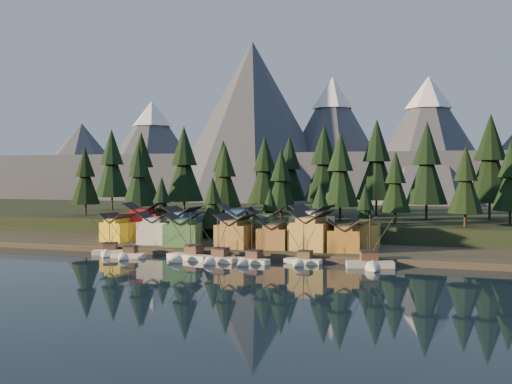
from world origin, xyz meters
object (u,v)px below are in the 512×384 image
(boat_0, at_px, (108,246))
(house_front_0, at_px, (118,227))
(boat_2, at_px, (185,251))
(house_front_1, at_px, (155,227))
(boat_3, at_px, (215,253))
(boat_4, at_px, (249,255))
(boat_5, at_px, (302,255))
(house_back_0, at_px, (143,220))
(boat_1, at_px, (127,250))
(boat_6, at_px, (371,257))
(house_back_1, at_px, (182,222))

(boat_0, relative_size, house_front_0, 1.18)
(boat_2, xyz_separation_m, house_front_1, (-15.31, 14.76, 3.63))
(boat_3, distance_m, boat_4, 7.82)
(boat_5, xyz_separation_m, house_front_0, (-54.27, 13.90, 3.48))
(boat_4, xyz_separation_m, house_back_0, (-39.01, 23.54, 4.85))
(boat_1, distance_m, house_back_0, 26.23)
(boat_3, bearing_deg, boat_2, 179.21)
(boat_4, relative_size, boat_5, 1.02)
(house_back_0, bearing_deg, boat_5, -35.91)
(boat_2, distance_m, boat_5, 26.93)
(boat_5, relative_size, boat_6, 0.82)
(boat_3, xyz_separation_m, house_front_1, (-23.02, 15.78, 3.62))
(boat_5, bearing_deg, boat_3, -163.80)
(house_front_1, bearing_deg, boat_0, -124.44)
(boat_1, xyz_separation_m, house_front_0, (-12.87, 17.58, 3.48))
(boat_2, relative_size, boat_5, 1.18)
(boat_4, bearing_deg, boat_0, -172.04)
(boat_0, xyz_separation_m, house_front_0, (-5.97, 14.50, 3.35))
(boat_2, bearing_deg, boat_1, -160.49)
(house_front_0, bearing_deg, boat_1, -40.66)
(boat_6, xyz_separation_m, house_front_0, (-69.39, 14.47, 3.03))
(boat_3, bearing_deg, boat_6, 11.75)
(boat_2, distance_m, house_back_1, 27.68)
(boat_0, xyz_separation_m, boat_5, (48.30, 0.60, -0.13))
(boat_0, xyz_separation_m, house_back_1, (9.44, 22.64, 4.21))
(boat_2, relative_size, boat_6, 0.97)
(boat_0, relative_size, boat_1, 1.05)
(boat_2, xyz_separation_m, house_back_1, (-12.05, 24.57, 4.11))
(boat_1, relative_size, house_front_1, 1.11)
(boat_2, relative_size, house_front_1, 1.33)
(house_front_0, bearing_deg, boat_0, -54.49)
(house_front_1, bearing_deg, boat_1, -96.12)
(boat_1, bearing_deg, house_back_0, 101.58)
(boat_3, bearing_deg, house_front_1, 152.33)
(boat_3, bearing_deg, boat_4, 10.61)
(boat_1, relative_size, boat_3, 0.89)
(boat_3, bearing_deg, boat_1, -172.91)
(boat_0, height_order, house_front_0, boat_0)
(boat_4, relative_size, house_front_0, 1.16)
(house_back_1, bearing_deg, boat_0, -109.21)
(house_front_0, xyz_separation_m, house_back_0, (3.96, 6.60, 1.39))
(house_front_1, relative_size, house_back_0, 0.81)
(boat_6, distance_m, house_front_1, 58.75)
(boat_1, height_order, boat_2, boat_2)
(boat_5, bearing_deg, boat_2, -168.95)
(boat_2, xyz_separation_m, boat_5, (26.81, 2.53, -0.24))
(house_back_1, bearing_deg, house_front_1, -104.92)
(boat_3, height_order, house_back_0, house_back_0)
(boat_5, xyz_separation_m, boat_6, (15.12, -0.57, 0.45))
(boat_1, height_order, boat_4, boat_4)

